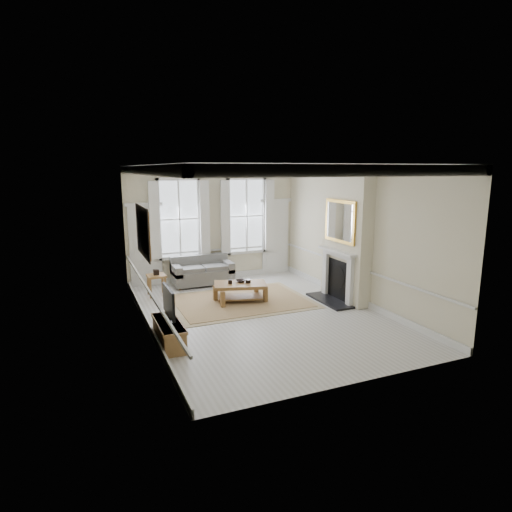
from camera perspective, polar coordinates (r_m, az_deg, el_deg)
name	(u,v)px	position (r m, az deg, el deg)	size (l,w,h in m)	color
floor	(261,314)	(10.07, 0.69, -7.73)	(7.20, 7.20, 0.00)	#B7B5AD
ceiling	(262,165)	(9.51, 0.74, 11.99)	(7.20, 7.20, 0.00)	white
back_wall	(214,224)	(12.99, -5.68, 4.29)	(5.20, 5.20, 0.00)	beige
left_wall	(144,251)	(8.94, -14.73, 0.69)	(7.20, 7.20, 0.00)	beige
right_wall	(357,235)	(10.94, 13.30, 2.68)	(7.20, 7.20, 0.00)	beige
window_left	(179,219)	(12.65, -10.19, 4.88)	(1.26, 0.20, 2.20)	#B2BCC6
window_right	(246,216)	(13.27, -1.29, 5.36)	(1.26, 0.20, 2.20)	#B2BCC6
door_left	(145,247)	(12.59, -14.52, 1.21)	(0.90, 0.08, 2.30)	silver
door_right	(275,238)	(13.77, 2.58, 2.44)	(0.90, 0.08, 2.30)	silver
painting	(143,232)	(9.19, -14.87, 3.18)	(0.05, 1.66, 1.06)	#BB8620
chimney_breast	(346,235)	(11.00, 11.95, 2.79)	(0.35, 1.70, 3.38)	beige
hearth	(330,300)	(11.14, 9.79, -5.87)	(0.55, 1.50, 0.05)	black
fireplace	(337,273)	(11.06, 10.79, -2.23)	(0.21, 1.45, 1.33)	silver
mirror	(340,221)	(10.83, 11.09, 4.56)	(0.06, 1.26, 1.06)	gold
sofa	(202,272)	(12.62, -7.23, -2.19)	(1.73, 0.84, 0.83)	#5D5D5B
side_table	(156,279)	(11.68, -13.15, -2.97)	(0.48, 0.48, 0.57)	brown
rug	(240,301)	(10.98, -2.11, -6.04)	(3.50, 2.60, 0.02)	#9E8151
coffee_table	(240,286)	(10.86, -2.13, -4.06)	(1.46, 1.09, 0.49)	brown
ceramic_pot_a	(230,282)	(10.79, -3.47, -3.45)	(0.11, 0.11, 0.11)	black
ceramic_pot_b	(248,281)	(10.86, -1.05, -3.37)	(0.13, 0.13, 0.09)	black
bowl	(241,281)	(10.94, -2.07, -3.35)	(0.24, 0.24, 0.06)	black
tv_stand	(169,333)	(8.51, -11.53, -10.06)	(0.41, 1.27, 0.45)	brown
tv	(169,302)	(8.31, -11.54, -6.05)	(0.08, 0.90, 0.68)	black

